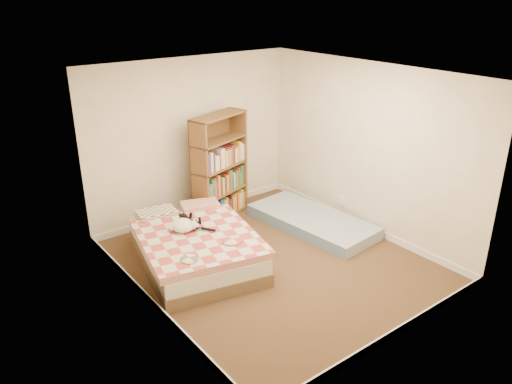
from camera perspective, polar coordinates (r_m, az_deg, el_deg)
room at (r=6.27m, az=2.01°, el=1.52°), size 3.51×4.01×2.51m
bed at (r=6.73m, az=-7.05°, el=-6.12°), size 1.76×2.20×0.52m
bookshelf at (r=7.89m, az=-4.24°, el=1.30°), size 1.10×0.63×1.67m
floor_mattress at (r=7.73m, az=6.42°, el=-3.35°), size 1.09×2.08×0.18m
black_cat at (r=6.71m, az=-7.48°, el=-3.42°), size 0.21×0.61×0.14m
white_dog at (r=6.60m, az=-8.27°, el=-3.79°), size 0.33×0.34×0.16m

